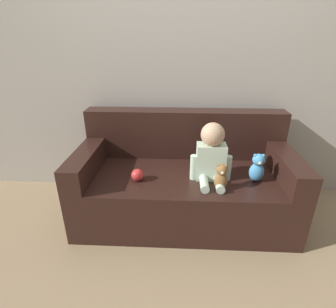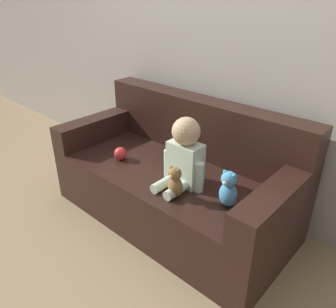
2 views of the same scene
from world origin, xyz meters
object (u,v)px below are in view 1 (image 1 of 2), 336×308
(couch, at_px, (184,181))
(teddy_bear_brown, at_px, (221,177))
(person_baby, at_px, (211,155))
(toy_ball, at_px, (137,175))
(plush_toy_side, at_px, (257,168))

(couch, height_order, teddy_bear_brown, couch)
(person_baby, xyz_separation_m, toy_ball, (-0.55, -0.06, -0.15))
(couch, xyz_separation_m, plush_toy_side, (0.54, -0.17, 0.23))
(couch, bearing_deg, toy_ball, -149.23)
(plush_toy_side, bearing_deg, person_baby, 176.98)
(teddy_bear_brown, height_order, toy_ball, teddy_bear_brown)
(toy_ball, bearing_deg, teddy_bear_brown, -8.76)
(person_baby, bearing_deg, toy_ball, -174.27)
(plush_toy_side, relative_size, toy_ball, 2.41)
(plush_toy_side, height_order, toy_ball, plush_toy_side)
(couch, distance_m, teddy_bear_brown, 0.45)
(couch, relative_size, person_baby, 3.88)
(couch, relative_size, teddy_bear_brown, 8.53)
(couch, height_order, plush_toy_side, couch)
(couch, xyz_separation_m, teddy_bear_brown, (0.25, -0.31, 0.22))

